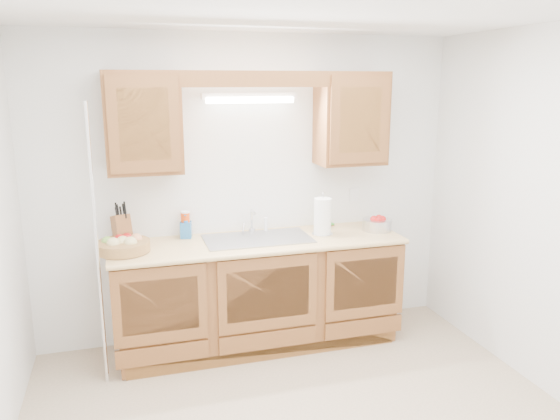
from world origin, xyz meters
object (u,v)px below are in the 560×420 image
object	(u,v)px
knife_block	(122,230)
paper_towel	(323,217)
apple_bowl	(377,224)
fruit_basket	(123,245)

from	to	relation	value
knife_block	paper_towel	xyz separation A→B (m)	(1.57, -0.16, 0.03)
knife_block	apple_bowl	distance (m)	2.07
paper_towel	knife_block	bearing A→B (deg)	174.22
knife_block	apple_bowl	size ratio (longest dim) A/B	1.05
paper_towel	apple_bowl	xyz separation A→B (m)	(0.49, -0.00, -0.10)
fruit_basket	apple_bowl	distance (m)	2.06
fruit_basket	paper_towel	bearing A→B (deg)	1.02
fruit_basket	knife_block	bearing A→B (deg)	89.94
fruit_basket	paper_towel	xyz separation A→B (m)	(1.57, 0.03, 0.10)
fruit_basket	paper_towel	distance (m)	1.57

